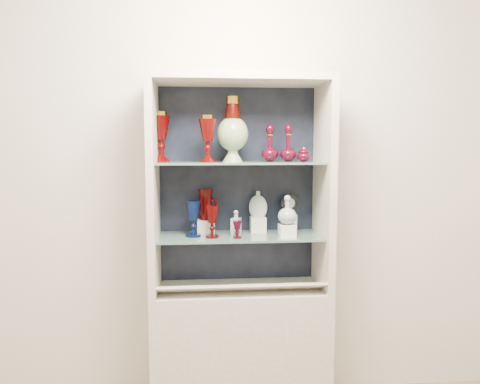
{
  "coord_description": "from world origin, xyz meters",
  "views": [
    {
      "loc": [
        -0.23,
        -1.07,
        1.57
      ],
      "look_at": [
        0.0,
        1.53,
        1.3
      ],
      "focal_mm": 35.0,
      "sensor_mm": 36.0,
      "label": 1
    }
  ],
  "objects": [
    {
      "name": "riser_ruby_pitcher",
      "position": [
        -0.19,
        1.62,
        1.09
      ],
      "size": [
        0.1,
        0.1,
        0.08
      ],
      "primitive_type": "cube",
      "color": "silver",
      "rests_on": "shelf_lower"
    },
    {
      "name": "riser_flat_flask",
      "position": [
        0.12,
        1.64,
        1.09
      ],
      "size": [
        0.09,
        0.09,
        0.09
      ],
      "primitive_type": "cube",
      "color": "silver",
      "rests_on": "shelf_lower"
    },
    {
      "name": "label_ledge",
      "position": [
        0.0,
        1.42,
        0.78
      ],
      "size": [
        0.92,
        0.17,
        0.09
      ],
      "primitive_type": "cube",
      "rotation": [
        -0.44,
        0.0,
        0.0
      ],
      "color": "#BEB5A3",
      "rests_on": "cabinet_base"
    },
    {
      "name": "lidded_bowl",
      "position": [
        0.35,
        1.5,
        1.51
      ],
      "size": [
        0.1,
        0.1,
        0.08
      ],
      "primitive_type": null,
      "rotation": [
        0.0,
        0.0,
        0.36
      ],
      "color": "#420515",
      "rests_on": "shelf_upper"
    },
    {
      "name": "pedestal_lamp_left",
      "position": [
        -0.44,
        1.61,
        1.61
      ],
      "size": [
        0.12,
        0.12,
        0.28
      ],
      "primitive_type": null,
      "rotation": [
        0.0,
        0.0,
        -0.18
      ],
      "color": "#450201",
      "rests_on": "shelf_upper"
    },
    {
      "name": "cabinet_back_panel",
      "position": [
        0.0,
        1.72,
        1.32
      ],
      "size": [
        0.98,
        0.02,
        1.15
      ],
      "primitive_type": "cube",
      "color": "black",
      "rests_on": "cabinet_base"
    },
    {
      "name": "label_card_1",
      "position": [
        0.08,
        1.42,
        0.8
      ],
      "size": [
        0.1,
        0.06,
        0.03
      ],
      "primitive_type": "cube",
      "rotation": [
        -0.44,
        0.0,
        0.0
      ],
      "color": "white",
      "rests_on": "label_ledge"
    },
    {
      "name": "flat_flask",
      "position": [
        0.12,
        1.64,
        1.22
      ],
      "size": [
        0.12,
        0.09,
        0.16
      ],
      "primitive_type": null,
      "rotation": [
        0.0,
        0.0,
        -0.41
      ],
      "color": "silver",
      "rests_on": "riser_flat_flask"
    },
    {
      "name": "clear_square_bottle",
      "position": [
        -0.02,
        1.54,
        1.12
      ],
      "size": [
        0.07,
        0.07,
        0.15
      ],
      "primitive_type": null,
      "rotation": [
        0.0,
        0.0,
        -0.36
      ],
      "color": "#98A1AE",
      "rests_on": "shelf_lower"
    },
    {
      "name": "shelf_lower",
      "position": [
        0.0,
        1.55,
        1.04
      ],
      "size": [
        0.92,
        0.34,
        0.01
      ],
      "primitive_type": "cube",
      "color": "slate",
      "rests_on": "cabinet_side_left"
    },
    {
      "name": "clear_round_decanter",
      "position": [
        0.26,
        1.48,
        1.2
      ],
      "size": [
        0.13,
        0.13,
        0.16
      ],
      "primitive_type": null,
      "rotation": [
        0.0,
        0.0,
        -0.22
      ],
      "color": "#98A1AE",
      "rests_on": "riser_clear_round_decanter"
    },
    {
      "name": "cabinet_top_cap",
      "position": [
        0.0,
        1.53,
        1.92
      ],
      "size": [
        1.0,
        0.4,
        0.04
      ],
      "primitive_type": "cube",
      "color": "#BEB5A3",
      "rests_on": "cabinet_side_left"
    },
    {
      "name": "riser_clear_round_decanter",
      "position": [
        0.26,
        1.48,
        1.08
      ],
      "size": [
        0.09,
        0.09,
        0.07
      ],
      "primitive_type": "cube",
      "color": "silver",
      "rests_on": "shelf_lower"
    },
    {
      "name": "cabinet_base",
      "position": [
        0.0,
        1.53,
        0.38
      ],
      "size": [
        1.0,
        0.4,
        0.75
      ],
      "primitive_type": "cube",
      "color": "#BEB5A3",
      "rests_on": "ground"
    },
    {
      "name": "ruby_goblet_tall",
      "position": [
        -0.16,
        1.5,
        1.14
      ],
      "size": [
        0.08,
        0.08,
        0.18
      ],
      "primitive_type": null,
      "rotation": [
        0.0,
        0.0,
        -0.14
      ],
      "color": "#450201",
      "rests_on": "shelf_lower"
    },
    {
      "name": "label_card_3",
      "position": [
        -0.02,
        1.42,
        0.8
      ],
      "size": [
        0.1,
        0.06,
        0.03
      ],
      "primitive_type": "cube",
      "rotation": [
        -0.44,
        0.0,
        0.0
      ],
      "color": "white",
      "rests_on": "label_ledge"
    },
    {
      "name": "wall_back",
      "position": [
        0.0,
        1.75,
        1.4
      ],
      "size": [
        3.5,
        0.02,
        2.8
      ],
      "primitive_type": "cube",
      "color": "beige",
      "rests_on": "ground"
    },
    {
      "name": "ruby_pitcher",
      "position": [
        -0.19,
        1.62,
        1.22
      ],
      "size": [
        0.16,
        0.13,
        0.18
      ],
      "primitive_type": null,
      "rotation": [
        0.0,
        0.0,
        -0.43
      ],
      "color": "#450201",
      "rests_on": "riser_ruby_pitcher"
    },
    {
      "name": "label_card_0",
      "position": [
        0.27,
        1.42,
        0.8
      ],
      "size": [
        0.1,
        0.06,
        0.03
      ],
      "primitive_type": "cube",
      "rotation": [
        -0.44,
        0.0,
        0.0
      ],
      "color": "white",
      "rests_on": "label_ledge"
    },
    {
      "name": "cabinet_side_left",
      "position": [
        -0.48,
        1.53,
        1.32
      ],
      "size": [
        0.04,
        0.4,
        1.15
      ],
      "primitive_type": "cube",
      "color": "#BEB5A3",
      "rests_on": "cabinet_base"
    },
    {
      "name": "ruby_goblet_small",
      "position": [
        -0.02,
        1.46,
        1.1
      ],
      "size": [
        0.06,
        0.06,
        0.1
      ],
      "primitive_type": null,
      "rotation": [
        0.0,
        0.0,
        -0.28
      ],
      "color": "#420515",
      "rests_on": "shelf_lower"
    },
    {
      "name": "shelf_upper",
      "position": [
        0.0,
        1.55,
        1.46
      ],
      "size": [
        0.92,
        0.34,
        0.01
      ],
      "primitive_type": "cube",
      "color": "slate",
      "rests_on": "cabinet_side_left"
    },
    {
      "name": "ruby_decanter_a",
      "position": [
        0.27,
        1.53,
        1.59
      ],
      "size": [
        0.09,
        0.09,
        0.23
      ],
      "primitive_type": null,
      "rotation": [
        0.0,
        0.0,
        0.0
      ],
      "color": "#420515",
      "rests_on": "shelf_upper"
    },
    {
      "name": "cameo_medallion",
      "position": [
        0.31,
        1.66,
        1.21
      ],
      "size": [
        0.11,
        0.05,
        0.12
      ],
      "primitive_type": null,
      "rotation": [
        0.0,
        0.0,
        0.13
      ],
      "color": "black",
      "rests_on": "riser_cameo_medallion"
    },
    {
      "name": "cabinet_side_right",
      "position": [
        0.48,
        1.53,
        1.32
      ],
      "size": [
        0.04,
        0.4,
        1.15
      ],
      "primitive_type": "cube",
      "color": "#BEB5A3",
      "rests_on": "cabinet_base"
    },
    {
      "name": "cobalt_goblet",
      "position": [
        -0.26,
        1.53,
        1.15
      ],
      "size": [
        0.09,
        0.09,
        0.2
      ],
      "primitive_type": null,
      "rotation": [
        0.0,
        0.0,
        0.04
      ],
      "color": "#071238",
      "rests_on": "shelf_lower"
    },
    {
      "name": "riser_cameo_medallion",
      "position": [
        0.31,
        1.66,
        1.1
      ],
      "size": [
        0.08,
        0.08,
        0.1
      ],
      "primitive_type": "cube",
      "color": "silver",
      "rests_on": "shelf_lower"
    },
    {
      "name": "enamel_urn",
      "position": [
        -0.04,
        1.55,
        1.65
      ],
      "size": [
        0.23,
        0.23,
        0.36
      ],
      "primitive_type": null,
      "rotation": [
        0.0,
        0.0,
        0.42
      ],
      "color": "#144E26",
      "rests_on": "shelf_upper"
    },
    {
      "name": "label_card_2",
      "position": [
        -0.28,
        1.42,
        0.8
      ],
      "size": [
        0.1,
        0.06,
        0.03
      ],
      "primitive_type": "cube",
      "rotation": [
        -0.44,
        0.0,
        0.0
      ],
      "color": "white",
      "rests_on": "label_ledge"
    },
    {
      "name": "ruby_decanter_b",
      "position": [
        0.17,
        1.54,
        1.58
      ],
      "size": [
        0.12,
        0.12,
        0.22
      ],
      "primitive_type": null,
      "rotation": [
        0.0,
        0.0,
        -0.3
      ],
      "color": "#420515",
      "rests_on": "shelf_upper"
    },
    {
      "name": "pedestal_lamp_right",
      "position": [
        -0.18,
        1.49,
        1.6
      ],
      "size": [
        0.1,
        0.1,
        0.25
      ],
      "primitive_type": null,
      "rotation": [
        0.0,
        0.0,
        -0.07
      ],
      "color": "#450201",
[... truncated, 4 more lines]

